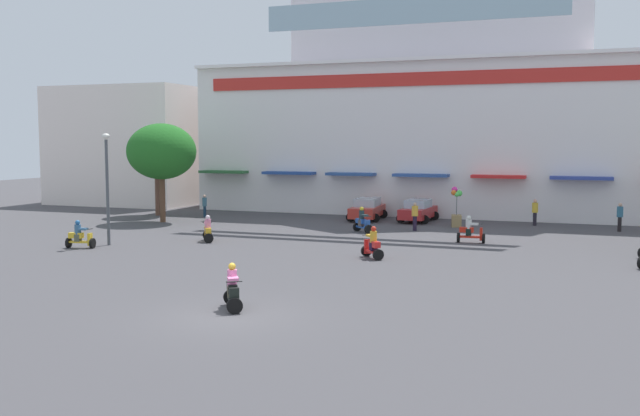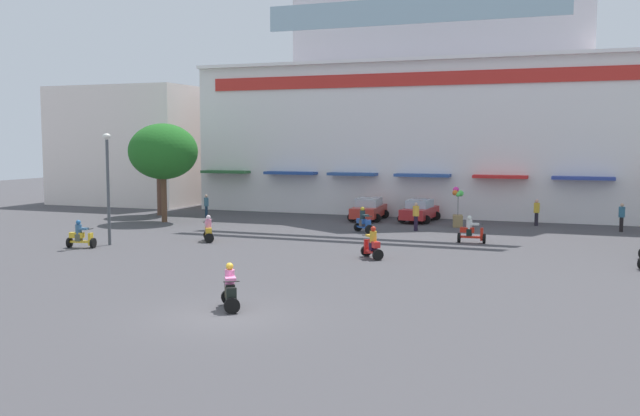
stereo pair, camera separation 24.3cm
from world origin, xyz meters
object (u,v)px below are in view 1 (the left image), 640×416
object	(u,v)px
scooter_rider_0	(80,237)
streetlamp_near	(107,179)
scooter_rider_1	(471,231)
pedestrian_1	(535,211)
pedestrian_3	(205,204)
pedestrian_2	(620,215)
parked_car_1	(418,211)
scooter_rider_5	(233,290)
balloon_vendor_cart	(456,211)
plaza_tree_0	(156,150)
scooter_rider_8	(372,245)
parked_car_0	(367,209)
scooter_rider_7	(208,231)
plaza_tree_2	(161,152)
pedestrian_0	(415,215)
scooter_rider_6	(362,222)

from	to	relation	value
scooter_rider_0	streetlamp_near	size ratio (longest dim) A/B	0.26
scooter_rider_1	pedestrian_1	size ratio (longest dim) A/B	0.88
scooter_rider_0	pedestrian_3	distance (m)	15.09
scooter_rider_0	pedestrian_2	bearing A→B (deg)	32.44
streetlamp_near	parked_car_1	bearing A→B (deg)	51.57
scooter_rider_0	scooter_rider_5	distance (m)	16.23
balloon_vendor_cart	plaza_tree_0	bearing A→B (deg)	-178.11
scooter_rider_8	pedestrian_1	size ratio (longest dim) A/B	0.89
scooter_rider_1	pedestrian_2	world-z (taller)	pedestrian_2
scooter_rider_1	pedestrian_1	distance (m)	9.65
parked_car_0	pedestrian_3	size ratio (longest dim) A/B	2.82
scooter_rider_5	scooter_rider_7	xyz separation A→B (m)	(-8.43, 13.48, -0.03)
plaza_tree_0	pedestrian_1	xyz separation A→B (m)	(26.38, 3.11, -3.79)
scooter_rider_1	scooter_rider_0	bearing A→B (deg)	-154.50
scooter_rider_1	scooter_rider_7	bearing A→B (deg)	-161.70
plaza_tree_2	parked_car_1	distance (m)	17.72
scooter_rider_7	pedestrian_3	bearing A→B (deg)	120.18
scooter_rider_7	pedestrian_1	size ratio (longest dim) A/B	0.89
pedestrian_2	parked_car_0	bearing A→B (deg)	177.47
scooter_rider_1	scooter_rider_7	size ratio (longest dim) A/B	0.99
plaza_tree_0	scooter_rider_1	xyz separation A→B (m)	(23.61, -6.13, -4.15)
parked_car_0	scooter_rider_5	bearing A→B (deg)	-83.06
scooter_rider_5	balloon_vendor_cart	xyz separation A→B (m)	(3.20, 24.80, 0.41)
pedestrian_0	pedestrian_2	xyz separation A→B (m)	(11.72, 3.91, 0.00)
parked_car_0	streetlamp_near	bearing A→B (deg)	-120.49
plaza_tree_0	scooter_rider_8	size ratio (longest dim) A/B	4.18
scooter_rider_8	balloon_vendor_cart	bearing A→B (deg)	83.04
scooter_rider_0	balloon_vendor_cart	world-z (taller)	balloon_vendor_cart
scooter_rider_5	pedestrian_1	bearing A→B (deg)	73.87
scooter_rider_7	balloon_vendor_cart	bearing A→B (deg)	44.21
scooter_rider_6	pedestrian_1	world-z (taller)	pedestrian_1
parked_car_1	scooter_rider_1	bearing A→B (deg)	-61.46
scooter_rider_1	scooter_rider_7	xyz separation A→B (m)	(-13.53, -4.47, -0.02)
scooter_rider_8	pedestrian_3	bearing A→B (deg)	141.37
scooter_rider_8	streetlamp_near	distance (m)	14.53
scooter_rider_7	streetlamp_near	xyz separation A→B (m)	(-4.25, -2.99, 2.89)
scooter_rider_7	pedestrian_2	distance (m)	24.63
scooter_rider_0	scooter_rider_6	bearing A→B (deg)	42.80
pedestrian_3	balloon_vendor_cart	world-z (taller)	balloon_vendor_cart
parked_car_1	streetlamp_near	bearing A→B (deg)	-128.43
parked_car_0	scooter_rider_0	world-z (taller)	parked_car_0
parked_car_1	scooter_rider_6	world-z (taller)	scooter_rider_6
scooter_rider_1	scooter_rider_5	size ratio (longest dim) A/B	0.99
plaza_tree_0	scooter_rider_0	world-z (taller)	plaza_tree_0
pedestrian_0	pedestrian_3	size ratio (longest dim) A/B	1.07
parked_car_0	pedestrian_0	bearing A→B (deg)	-46.48
parked_car_0	scooter_rider_1	xyz separation A→B (m)	(8.33, -8.59, -0.15)
pedestrian_0	plaza_tree_0	bearing A→B (deg)	173.75
scooter_rider_7	streetlamp_near	distance (m)	5.95
plaza_tree_0	scooter_rider_1	distance (m)	24.75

